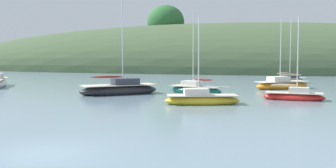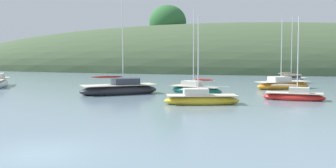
# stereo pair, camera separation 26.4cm
# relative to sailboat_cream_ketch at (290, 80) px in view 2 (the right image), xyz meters

# --- Properties ---
(ground_plane) EXTENTS (400.00, 400.00, 0.00)m
(ground_plane) POSITION_rel_sailboat_cream_ketch_xyz_m (-11.30, -40.15, -0.38)
(ground_plane) COLOR slate
(far_shoreline_hill) EXTENTS (150.00, 36.00, 26.19)m
(far_shoreline_hill) POSITION_rel_sailboat_cream_ketch_xyz_m (-11.26, 35.49, -0.29)
(far_shoreline_hill) COLOR #425638
(far_shoreline_hill) RESTS_ON ground
(sailboat_cream_ketch) EXTENTS (5.45, 5.67, 8.78)m
(sailboat_cream_ketch) POSITION_rel_sailboat_cream_ketch_xyz_m (0.00, 0.00, 0.00)
(sailboat_cream_ketch) COLOR white
(sailboat_cream_ketch) RESTS_ON ground
(sailboat_black_sloop) EXTENTS (6.01, 3.91, 8.33)m
(sailboat_black_sloop) POSITION_rel_sailboat_cream_ketch_xyz_m (-9.68, -15.55, -0.01)
(sailboat_black_sloop) COLOR #196B56
(sailboat_black_sloop) RESTS_ON ground
(sailboat_blue_center) EXTENTS (6.14, 3.59, 6.93)m
(sailboat_blue_center) POSITION_rel_sailboat_cream_ketch_xyz_m (-7.73, -23.85, -0.02)
(sailboat_blue_center) COLOR gold
(sailboat_blue_center) RESTS_ON ground
(sailboat_yellow_far) EXTENTS (5.15, 2.16, 7.10)m
(sailboat_yellow_far) POSITION_rel_sailboat_cream_ketch_xyz_m (-0.63, -19.29, -0.04)
(sailboat_yellow_far) COLOR red
(sailboat_yellow_far) RESTS_ON ground
(sailboat_orange_cutter) EXTENTS (7.57, 6.80, 11.01)m
(sailboat_orange_cutter) POSITION_rel_sailboat_cream_ketch_xyz_m (-16.51, -18.43, 0.08)
(sailboat_orange_cutter) COLOR #232328
(sailboat_orange_cutter) RESTS_ON ground
(sailboat_red_portside) EXTENTS (6.77, 5.71, 8.03)m
(sailboat_red_portside) POSITION_rel_sailboat_cream_ketch_xyz_m (-1.15, -8.38, 0.03)
(sailboat_red_portside) COLOR orange
(sailboat_red_portside) RESTS_ON ground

